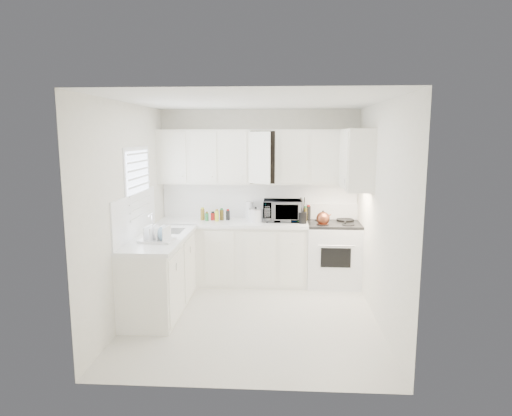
# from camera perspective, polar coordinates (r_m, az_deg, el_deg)

# --- Properties ---
(floor) EXTENTS (3.20, 3.20, 0.00)m
(floor) POSITION_cam_1_polar(r_m,az_deg,el_deg) (5.70, -0.43, -13.66)
(floor) COLOR silver
(floor) RESTS_ON ground
(ceiling) EXTENTS (3.20, 3.20, 0.00)m
(ceiling) POSITION_cam_1_polar(r_m,az_deg,el_deg) (5.26, -0.47, 13.41)
(ceiling) COLOR white
(ceiling) RESTS_ON ground
(wall_back) EXTENTS (3.00, 0.00, 3.00)m
(wall_back) POSITION_cam_1_polar(r_m,az_deg,el_deg) (6.91, 0.44, 1.61)
(wall_back) COLOR white
(wall_back) RESTS_ON ground
(wall_front) EXTENTS (3.00, 0.00, 3.00)m
(wall_front) POSITION_cam_1_polar(r_m,az_deg,el_deg) (3.77, -2.09, -4.87)
(wall_front) COLOR white
(wall_front) RESTS_ON ground
(wall_left) EXTENTS (0.00, 3.20, 3.20)m
(wall_left) POSITION_cam_1_polar(r_m,az_deg,el_deg) (5.63, -15.86, -0.50)
(wall_left) COLOR white
(wall_left) RESTS_ON ground
(wall_right) EXTENTS (0.00, 3.20, 3.20)m
(wall_right) POSITION_cam_1_polar(r_m,az_deg,el_deg) (5.44, 15.53, -0.82)
(wall_right) COLOR white
(wall_right) RESTS_ON ground
(window_blinds) EXTENTS (0.06, 0.96, 1.06)m
(window_blinds) POSITION_cam_1_polar(r_m,az_deg,el_deg) (5.92, -14.68, 2.46)
(window_blinds) COLOR white
(window_blinds) RESTS_ON wall_left
(lower_cabinets_back) EXTENTS (2.22, 0.60, 0.90)m
(lower_cabinets_back) POSITION_cam_1_polar(r_m,az_deg,el_deg) (6.81, -2.99, -5.81)
(lower_cabinets_back) COLOR white
(lower_cabinets_back) RESTS_ON floor
(lower_cabinets_left) EXTENTS (0.60, 1.60, 0.90)m
(lower_cabinets_left) POSITION_cam_1_polar(r_m,az_deg,el_deg) (5.92, -12.09, -8.33)
(lower_cabinets_left) COLOR white
(lower_cabinets_left) RESTS_ON floor
(countertop_back) EXTENTS (2.24, 0.64, 0.05)m
(countertop_back) POSITION_cam_1_polar(r_m,az_deg,el_deg) (6.69, -3.03, -1.90)
(countertop_back) COLOR white
(countertop_back) RESTS_ON lower_cabinets_back
(countertop_left) EXTENTS (0.64, 1.62, 0.05)m
(countertop_left) POSITION_cam_1_polar(r_m,az_deg,el_deg) (5.80, -12.15, -3.85)
(countertop_left) COLOR white
(countertop_left) RESTS_ON lower_cabinets_left
(backsplash_back) EXTENTS (2.98, 0.02, 0.55)m
(backsplash_back) POSITION_cam_1_polar(r_m,az_deg,el_deg) (6.91, 0.44, 0.98)
(backsplash_back) COLOR white
(backsplash_back) RESTS_ON wall_back
(backsplash_left) EXTENTS (0.02, 1.60, 0.55)m
(backsplash_left) POSITION_cam_1_polar(r_m,az_deg,el_deg) (5.83, -15.10, -0.89)
(backsplash_left) COLOR white
(backsplash_left) RESTS_ON wall_left
(upper_cabinets_back) EXTENTS (3.00, 0.33, 0.80)m
(upper_cabinets_back) POSITION_cam_1_polar(r_m,az_deg,el_deg) (6.72, 0.37, 3.11)
(upper_cabinets_back) COLOR white
(upper_cabinets_back) RESTS_ON wall_back
(upper_cabinets_right) EXTENTS (0.33, 0.90, 0.80)m
(upper_cabinets_right) POSITION_cam_1_polar(r_m,az_deg,el_deg) (6.18, 12.54, 2.35)
(upper_cabinets_right) COLOR white
(upper_cabinets_right) RESTS_ON wall_right
(sink) EXTENTS (0.42, 0.38, 0.30)m
(sink) POSITION_cam_1_polar(r_m,az_deg,el_deg) (6.10, -11.32, -1.79)
(sink) COLOR gray
(sink) RESTS_ON countertop_left
(stove) EXTENTS (0.79, 0.65, 1.21)m
(stove) POSITION_cam_1_polar(r_m,az_deg,el_deg) (6.77, 9.84, -4.70)
(stove) COLOR white
(stove) RESTS_ON floor
(tea_kettle) EXTENTS (0.29, 0.27, 0.22)m
(tea_kettle) POSITION_cam_1_polar(r_m,az_deg,el_deg) (6.50, 8.53, -1.20)
(tea_kettle) COLOR maroon
(tea_kettle) RESTS_ON stove
(frying_pan) EXTENTS (0.32, 0.47, 0.04)m
(frying_pan) POSITION_cam_1_polar(r_m,az_deg,el_deg) (6.87, 11.27, -1.44)
(frying_pan) COLOR black
(frying_pan) RESTS_ON stove
(microwave) EXTENTS (0.57, 0.32, 0.39)m
(microwave) POSITION_cam_1_polar(r_m,az_deg,el_deg) (6.68, 3.40, -0.03)
(microwave) COLOR gray
(microwave) RESTS_ON countertop_back
(rice_cooker) EXTENTS (0.24, 0.24, 0.22)m
(rice_cooker) POSITION_cam_1_polar(r_m,az_deg,el_deg) (6.63, -0.04, -0.81)
(rice_cooker) COLOR white
(rice_cooker) RESTS_ON countertop_back
(paper_towel) EXTENTS (0.12, 0.12, 0.27)m
(paper_towel) POSITION_cam_1_polar(r_m,az_deg,el_deg) (6.84, -0.85, -0.29)
(paper_towel) COLOR white
(paper_towel) RESTS_ON countertop_back
(utensil_crock) EXTENTS (0.15, 0.15, 0.40)m
(utensil_crock) POSITION_cam_1_polar(r_m,az_deg,el_deg) (6.52, 5.95, -0.24)
(utensil_crock) COLOR black
(utensil_crock) RESTS_ON countertop_back
(dish_rack) EXTENTS (0.42, 0.34, 0.22)m
(dish_rack) POSITION_cam_1_polar(r_m,az_deg,el_deg) (5.53, -12.53, -3.09)
(dish_rack) COLOR white
(dish_rack) RESTS_ON countertop_left
(spice_left_0) EXTENTS (0.06, 0.06, 0.13)m
(spice_left_0) POSITION_cam_1_polar(r_m,az_deg,el_deg) (6.87, -6.73, -0.90)
(spice_left_0) COLOR olive
(spice_left_0) RESTS_ON countertop_back
(spice_left_1) EXTENTS (0.06, 0.06, 0.13)m
(spice_left_1) POSITION_cam_1_polar(r_m,az_deg,el_deg) (6.77, -6.24, -1.04)
(spice_left_1) COLOR #287A3C
(spice_left_1) RESTS_ON countertop_back
(spice_left_2) EXTENTS (0.06, 0.06, 0.13)m
(spice_left_2) POSITION_cam_1_polar(r_m,az_deg,el_deg) (6.85, -5.50, -0.92)
(spice_left_2) COLOR #B11B17
(spice_left_2) RESTS_ON countertop_back
(spice_left_3) EXTENTS (0.06, 0.06, 0.13)m
(spice_left_3) POSITION_cam_1_polar(r_m,az_deg,el_deg) (6.75, -4.99, -1.06)
(spice_left_3) COLOR yellow
(spice_left_3) RESTS_ON countertop_back
(spice_left_4) EXTENTS (0.06, 0.06, 0.13)m
(spice_left_4) POSITION_cam_1_polar(r_m,az_deg,el_deg) (6.82, -4.25, -0.93)
(spice_left_4) COLOR brown
(spice_left_4) RESTS_ON countertop_back
(spice_left_5) EXTENTS (0.06, 0.06, 0.13)m
(spice_left_5) POSITION_cam_1_polar(r_m,az_deg,el_deg) (6.73, -3.72, -1.07)
(spice_left_5) COLOR black
(spice_left_5) RESTS_ON countertop_back
(sauce_right_0) EXTENTS (0.06, 0.06, 0.19)m
(sauce_right_0) POSITION_cam_1_polar(r_m,az_deg,el_deg) (6.80, 5.27, -0.72)
(sauce_right_0) COLOR #B11B17
(sauce_right_0) RESTS_ON countertop_back
(sauce_right_1) EXTENTS (0.06, 0.06, 0.19)m
(sauce_right_1) POSITION_cam_1_polar(r_m,az_deg,el_deg) (6.75, 5.75, -0.82)
(sauce_right_1) COLOR yellow
(sauce_right_1) RESTS_ON countertop_back
(sauce_right_2) EXTENTS (0.06, 0.06, 0.19)m
(sauce_right_2) POSITION_cam_1_polar(r_m,az_deg,el_deg) (6.81, 6.19, -0.73)
(sauce_right_2) COLOR brown
(sauce_right_2) RESTS_ON countertop_back
(sauce_right_3) EXTENTS (0.06, 0.06, 0.19)m
(sauce_right_3) POSITION_cam_1_polar(r_m,az_deg,el_deg) (6.75, 6.68, -0.82)
(sauce_right_3) COLOR black
(sauce_right_3) RESTS_ON countertop_back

